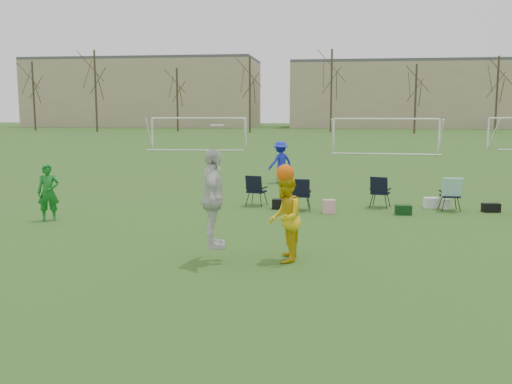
% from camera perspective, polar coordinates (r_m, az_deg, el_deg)
% --- Properties ---
extents(ground, '(260.00, 260.00, 0.00)m').
position_cam_1_polar(ground, '(9.82, 5.77, -9.43)').
color(ground, '#33591B').
rests_on(ground, ground).
extents(fielder_green_near, '(0.66, 0.55, 1.55)m').
position_cam_1_polar(fielder_green_near, '(16.36, -20.05, -0.04)').
color(fielder_green_near, '#136E20').
rests_on(fielder_green_near, ground).
extents(fielder_blue, '(1.26, 1.21, 1.72)m').
position_cam_1_polar(fielder_blue, '(23.56, 2.47, 3.01)').
color(fielder_blue, '#1A24C6').
rests_on(fielder_blue, ground).
extents(center_contest, '(2.05, 1.29, 2.70)m').
position_cam_1_polar(center_contest, '(11.12, -0.79, -1.55)').
color(center_contest, silver).
rests_on(center_contest, ground).
extents(sideline_setup, '(8.73, 1.78, 1.64)m').
position_cam_1_polar(sideline_setup, '(17.56, 14.28, -0.17)').
color(sideline_setup, '#0E3617').
rests_on(sideline_setup, ground).
extents(goal_left, '(7.39, 0.76, 2.46)m').
position_cam_1_polar(goal_left, '(44.58, -5.74, 6.75)').
color(goal_left, white).
rests_on(goal_left, ground).
extents(goal_mid, '(7.40, 0.63, 2.46)m').
position_cam_1_polar(goal_mid, '(41.55, 12.85, 6.49)').
color(goal_mid, white).
rests_on(goal_mid, ground).
extents(tree_line, '(110.28, 3.28, 11.40)m').
position_cam_1_polar(tree_line, '(79.24, 7.70, 9.59)').
color(tree_line, '#382B21').
rests_on(tree_line, ground).
extents(building_row, '(126.00, 16.00, 13.00)m').
position_cam_1_polar(building_row, '(105.61, 11.28, 9.61)').
color(building_row, tan).
rests_on(building_row, ground).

